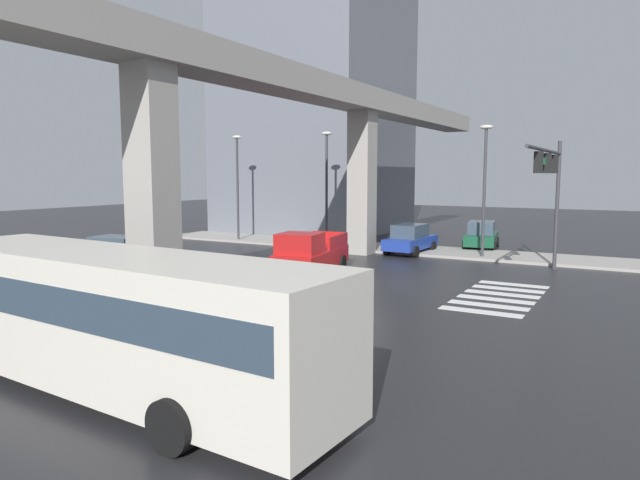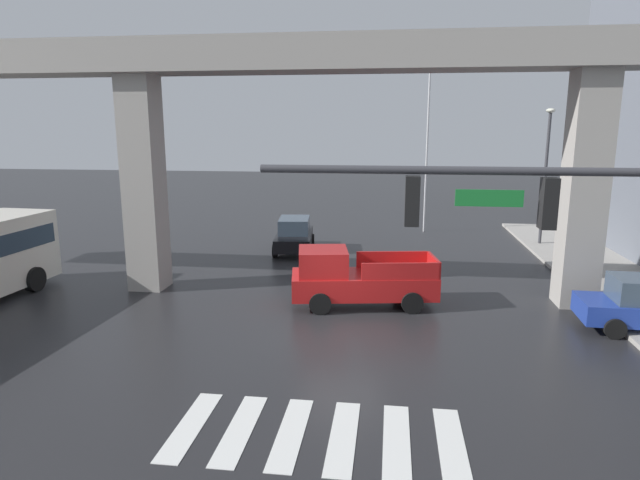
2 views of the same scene
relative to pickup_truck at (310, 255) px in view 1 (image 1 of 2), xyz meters
The scene contains 14 objects.
ground_plane 2.93m from the pickup_truck, 94.37° to the right, with size 120.00×120.00×0.00m, color #232326.
crosswalk_stripes 8.54m from the pickup_truck, 91.42° to the right, with size 6.05×2.80×0.01m.
elevated_overpass 7.07m from the pickup_truck, 100.42° to the left, with size 53.65×1.99×9.40m.
sidewalk_east 10.47m from the pickup_truck, ahead, with size 4.00×36.00×0.15m, color #9E9991.
pickup_truck is the anchor object (origin of this frame).
city_bus 14.45m from the pickup_truck, 165.55° to the right, with size 3.24×10.93×2.99m.
sedan_blue 9.44m from the pickup_truck, ahead, with size 4.36×2.09×1.72m.
sedan_dark_green 14.26m from the pickup_truck, 17.82° to the right, with size 4.53×2.47×1.72m.
sedan_black 9.05m from the pickup_truck, 114.12° to the left, with size 2.32×4.47×1.72m.
traffic_signal_mast 11.19m from the pickup_truck, 62.60° to the right, with size 8.69×0.32×6.20m.
street_lamp_near_corner 11.31m from the pickup_truck, 30.92° to the right, with size 0.44×0.70×7.24m.
street_lamp_mid_block 10.74m from the pickup_truck, 24.74° to the left, with size 0.44×0.70×7.24m.
street_lamp_far_north 14.94m from the pickup_truck, 50.64° to the left, with size 0.44×0.70×7.24m.
flagpole 15.82m from the pickup_truck, 77.13° to the left, with size 1.16×0.12×10.73m.
Camera 1 is at (-21.77, -10.36, 4.62)m, focal length 32.00 mm.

